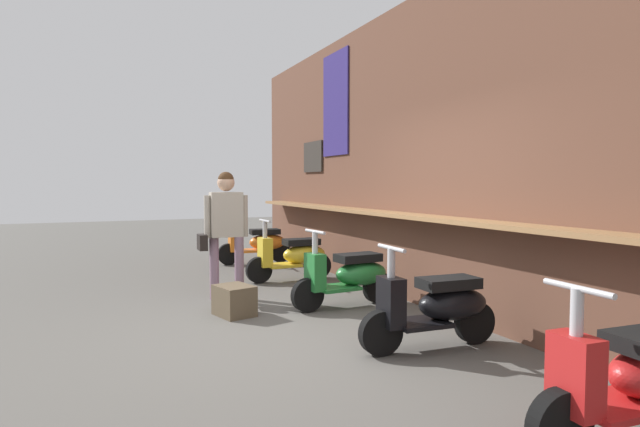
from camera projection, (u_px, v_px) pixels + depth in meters
name	position (u px, v px, depth m)	size (l,w,h in m)	color
ground_plane	(293.00, 336.00, 5.17)	(35.17, 35.17, 0.00)	#56544F
market_stall_facade	(458.00, 149.00, 5.88)	(12.56, 0.61, 3.84)	brown
scooter_orange	(259.00, 243.00, 9.83)	(0.48, 1.40, 0.97)	orange
scooter_yellow	(294.00, 256.00, 8.11)	(0.46, 1.40, 0.97)	gold
scooter_green	(350.00, 275.00, 6.38)	(0.50, 1.40, 0.97)	#237533
scooter_black	(437.00, 306.00, 4.76)	(0.47, 1.40, 0.97)	black
scooter_red	(638.00, 378.00, 3.02)	(0.48, 1.40, 0.97)	red
shopper_with_handbag	(225.00, 222.00, 6.73)	(0.26, 0.66, 1.67)	gray
merchandise_crate	(234.00, 301.00, 5.95)	(0.45, 0.36, 0.35)	brown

